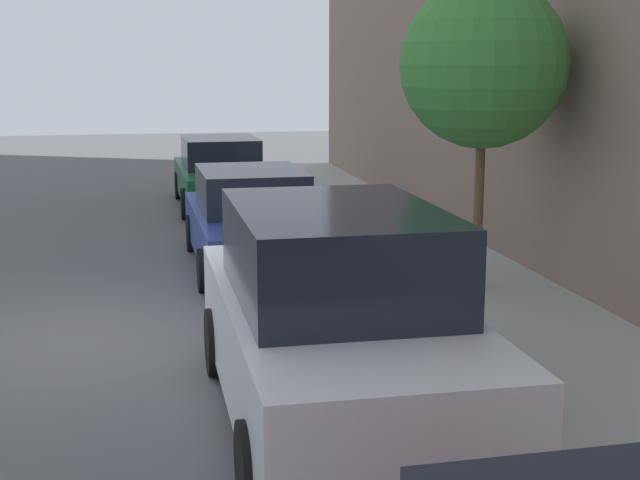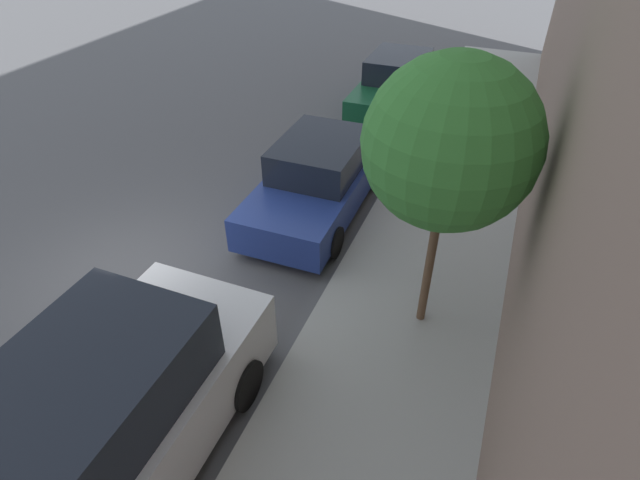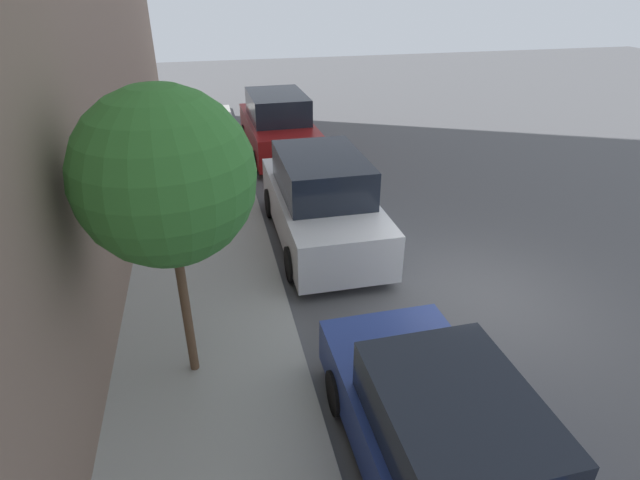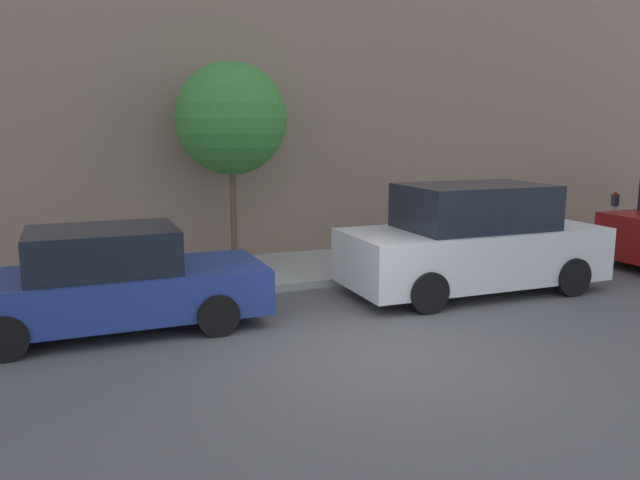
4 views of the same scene
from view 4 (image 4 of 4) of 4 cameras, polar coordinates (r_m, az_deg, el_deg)
name	(u,v)px [view 4 (image 4 of 4)]	position (r m, az deg, el deg)	size (l,w,h in m)	color
ground_plane	(386,353)	(8.57, 6.05, -10.22)	(60.00, 60.00, 0.00)	#515154
sidewalk	(277,271)	(12.93, -3.98, -2.81)	(2.83, 32.00, 0.15)	#9E9E99
parked_suv_second	(473,242)	(11.74, 13.81, -0.14)	(2.08, 4.80, 1.98)	silver
parked_sedan_third	(110,282)	(9.77, -18.64, -3.69)	(1.92, 4.52, 1.54)	navy
parking_meter_near	(614,214)	(16.28, 25.29, 2.17)	(0.11, 0.15, 1.35)	#ADADB2
street_tree	(231,119)	(12.60, -8.12, 10.92)	(2.21, 2.21, 4.12)	brown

